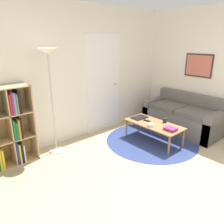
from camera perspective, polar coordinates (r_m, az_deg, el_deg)
ground_plane at (r=3.19m, az=20.46°, el=-20.59°), size 14.00×14.00×0.00m
wall_back at (r=4.40m, az=-8.76°, el=9.68°), size 7.57×0.11×2.60m
wall_right at (r=5.21m, az=22.13°, el=10.08°), size 0.08×5.61×2.60m
rug at (r=4.52m, az=10.27°, el=-7.27°), size 1.82×1.82×0.01m
floor_lamp at (r=3.74m, az=-16.17°, el=11.59°), size 0.32×0.32×1.82m
couch at (r=5.13m, az=18.21°, el=-1.30°), size 0.81×1.64×0.79m
coffee_table at (r=4.37m, az=10.87°, el=-3.35°), size 0.54×1.14×0.38m
laptop at (r=4.60m, az=7.16°, el=-1.42°), size 0.33×0.23×0.02m
bowl at (r=4.20m, az=10.03°, el=-3.35°), size 0.12×0.12×0.05m
book_stack_on_table at (r=4.09m, az=14.98°, el=-4.32°), size 0.18×0.22×0.05m
cup at (r=4.43m, az=13.64°, el=-2.13°), size 0.08×0.08×0.09m
remote at (r=4.44m, az=9.09°, el=-2.23°), size 0.06×0.15×0.02m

